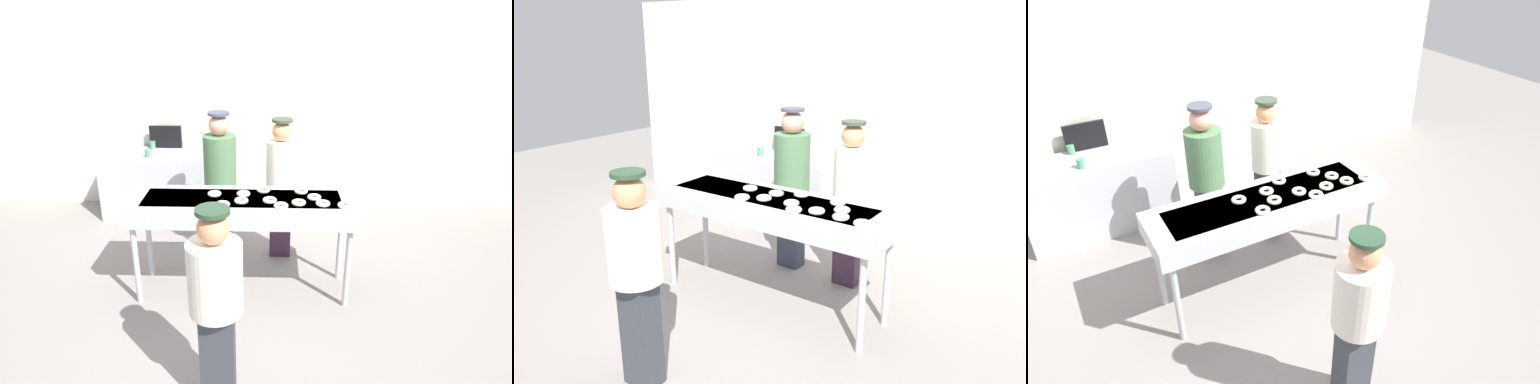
{
  "view_description": "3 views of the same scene",
  "coord_description": "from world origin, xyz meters",
  "views": [
    {
      "loc": [
        0.26,
        -3.97,
        2.7
      ],
      "look_at": [
        0.13,
        0.07,
        1.06
      ],
      "focal_mm": 31.7,
      "sensor_mm": 36.0,
      "label": 1
    },
    {
      "loc": [
        2.42,
        -3.46,
        2.38
      ],
      "look_at": [
        0.05,
        -0.08,
        1.1
      ],
      "focal_mm": 35.82,
      "sensor_mm": 36.0,
      "label": 2
    },
    {
      "loc": [
        -1.66,
        -3.15,
        3.25
      ],
      "look_at": [
        0.16,
        -0.0,
        1.03
      ],
      "focal_mm": 32.72,
      "sensor_mm": 36.0,
      "label": 3
    }
  ],
  "objects": [
    {
      "name": "sugar_donut_4",
      "position": [
        -0.16,
        -0.2,
        1.05
      ],
      "size": [
        0.14,
        0.14,
        0.04
      ],
      "primitive_type": "torus",
      "rotation": [
        0.0,
        0.0,
        3.06
      ],
      "color": "silver",
      "rests_on": "fryer_conveyor"
    },
    {
      "name": "sugar_donut_6",
      "position": [
        0.37,
        -0.21,
        1.05
      ],
      "size": [
        0.18,
        0.18,
        0.04
      ],
      "primitive_type": "torus",
      "rotation": [
        0.0,
        0.0,
        2.65
      ],
      "color": "#F5F2CB",
      "rests_on": "fryer_conveyor"
    },
    {
      "name": "ground_plane",
      "position": [
        0.0,
        0.0,
        0.0
      ],
      "size": [
        16.0,
        16.0,
        0.0
      ],
      "primitive_type": "plane",
      "color": "gray"
    },
    {
      "name": "sugar_donut_10",
      "position": [
        0.69,
        -0.0,
        1.05
      ],
      "size": [
        0.16,
        0.16,
        0.04
      ],
      "primitive_type": "torus",
      "rotation": [
        0.0,
        0.0,
        0.23
      ],
      "color": "#ECEFC5",
      "rests_on": "fryer_conveyor"
    },
    {
      "name": "back_wall",
      "position": [
        0.0,
        2.31,
        1.42
      ],
      "size": [
        8.0,
        0.12,
        2.85
      ],
      "primitive_type": "cube",
      "color": "silver",
      "rests_on": "ground"
    },
    {
      "name": "sugar_donut_2",
      "position": [
        0.76,
        -0.15,
        1.05
      ],
      "size": [
        0.18,
        0.18,
        0.04
      ],
      "primitive_type": "torus",
      "rotation": [
        0.0,
        0.0,
        1.06
      ],
      "color": "#F8E8C6",
      "rests_on": "fryer_conveyor"
    },
    {
      "name": "customer_waiting",
      "position": [
        -0.09,
        -1.44,
        0.9
      ],
      "size": [
        0.37,
        0.37,
        1.56
      ],
      "rotation": [
        0.0,
        0.0,
        -0.1
      ],
      "color": "#33383F",
      "rests_on": "ground"
    },
    {
      "name": "sugar_donut_7",
      "position": [
        0.95,
        -0.18,
        1.05
      ],
      "size": [
        0.18,
        0.18,
        0.04
      ],
      "primitive_type": "torus",
      "rotation": [
        0.0,
        0.0,
        1.07
      ],
      "color": "#F4E1C6",
      "rests_on": "fryer_conveyor"
    },
    {
      "name": "sugar_donut_11",
      "position": [
        0.57,
        0.15,
        1.05
      ],
      "size": [
        0.18,
        0.18,
        0.04
      ],
      "primitive_type": "torus",
      "rotation": [
        0.0,
        0.0,
        0.44
      ],
      "color": "silver",
      "rests_on": "fryer_conveyor"
    },
    {
      "name": "prep_counter",
      "position": [
        -1.2,
        1.86,
        0.45
      ],
      "size": [
        1.63,
        0.64,
        0.89
      ],
      "primitive_type": "cube",
      "color": "#B7BABF",
      "rests_on": "ground"
    },
    {
      "name": "sugar_donut_1",
      "position": [
        0.0,
        -0.1,
        1.05
      ],
      "size": [
        0.17,
        0.17,
        0.04
      ],
      "primitive_type": "torus",
      "rotation": [
        0.0,
        0.0,
        1.24
      ],
      "color": "#F0E5C2",
      "rests_on": "fryer_conveyor"
    },
    {
      "name": "menu_display",
      "position": [
        -1.2,
        2.13,
        1.05
      ],
      "size": [
        0.45,
        0.04,
        0.32
      ],
      "primitive_type": "cube",
      "color": "black",
      "rests_on": "prep_counter"
    },
    {
      "name": "sugar_donut_5",
      "position": [
        0.27,
        -0.09,
        1.05
      ],
      "size": [
        0.18,
        0.18,
        0.04
      ],
      "primitive_type": "torus",
      "rotation": [
        0.0,
        0.0,
        0.55
      ],
      "color": "white",
      "rests_on": "fryer_conveyor"
    },
    {
      "name": "paper_cup_0",
      "position": [
        -1.38,
        2.09,
        0.94
      ],
      "size": [
        0.08,
        0.08,
        0.11
      ],
      "primitive_type": "cylinder",
      "color": "#4C8C66",
      "rests_on": "prep_counter"
    },
    {
      "name": "sugar_donut_9",
      "position": [
        0.2,
        0.17,
        1.05
      ],
      "size": [
        0.18,
        0.18,
        0.04
      ],
      "primitive_type": "torus",
      "rotation": [
        0.0,
        0.0,
        2.05
      ],
      "color": "#FAF1C9",
      "rests_on": "fryer_conveyor"
    },
    {
      "name": "worker_assistant",
      "position": [
        -0.29,
        0.79,
        0.98
      ],
      "size": [
        0.36,
        0.36,
        1.69
      ],
      "rotation": [
        0.0,
        0.0,
        2.94
      ],
      "color": "#33394B",
      "rests_on": "ground"
    },
    {
      "name": "sugar_donut_3",
      "position": [
        0.01,
        0.06,
        1.05
      ],
      "size": [
        0.15,
        0.15,
        0.04
      ],
      "primitive_type": "torus",
      "rotation": [
        0.0,
        0.0,
        1.73
      ],
      "color": "white",
      "rests_on": "fryer_conveyor"
    },
    {
      "name": "sugar_donut_8",
      "position": [
        0.53,
        -0.13,
        1.05
      ],
      "size": [
        0.19,
        0.19,
        0.04
      ],
      "primitive_type": "torus",
      "rotation": [
        0.0,
        0.0,
        0.69
      ],
      "color": "#F7EDCE",
      "rests_on": "fryer_conveyor"
    },
    {
      "name": "sugar_donut_0",
      "position": [
        -0.27,
        0.06,
        1.05
      ],
      "size": [
        0.18,
        0.18,
        0.04
      ],
      "primitive_type": "torus",
      "rotation": [
        0.0,
        0.0,
        2.64
      ],
      "color": "#ECF2CB",
      "rests_on": "fryer_conveyor"
    },
    {
      "name": "paper_cup_1",
      "position": [
        -1.34,
        1.68,
        0.94
      ],
      "size": [
        0.08,
        0.08,
        0.11
      ],
      "primitive_type": "cylinder",
      "color": "#4C8C66",
      "rests_on": "prep_counter"
    },
    {
      "name": "worker_baker",
      "position": [
        0.39,
        0.76,
        0.92
      ],
      "size": [
        0.33,
        0.33,
        1.63
      ],
      "rotation": [
        0.0,
        0.0,
        2.96
      ],
      "color": "#392438",
      "rests_on": "ground"
    },
    {
      "name": "fryer_conveyor",
      "position": [
        0.0,
        0.0,
        0.93
      ],
      "size": [
        2.22,
        0.65,
        1.03
      ],
      "color": "#B7BABF",
      "rests_on": "ground"
    }
  ]
}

